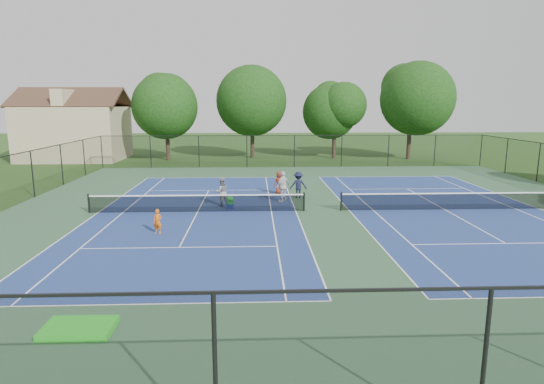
{
  "coord_description": "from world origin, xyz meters",
  "views": [
    {
      "loc": [
        -3.84,
        -24.77,
        5.94
      ],
      "look_at": [
        -2.89,
        -1.0,
        1.3
      ],
      "focal_mm": 30.0,
      "sensor_mm": 36.0,
      "label": 1
    }
  ],
  "objects_px": {
    "clapboard_house": "(75,131)",
    "bystander_a": "(283,186)",
    "tree_back_d": "(412,95)",
    "tree_back_b": "(252,98)",
    "ball_hopper": "(230,201)",
    "bystander_c": "(279,183)",
    "tree_back_a": "(166,103)",
    "child_player": "(158,221)",
    "ball_crate": "(230,206)",
    "tree_back_c": "(335,108)",
    "bystander_b": "(298,185)",
    "instructor": "(222,192)"
  },
  "relations": [
    {
      "from": "child_player",
      "to": "bystander_a",
      "type": "xyz_separation_m",
      "value": [
        6.25,
        6.72,
        0.38
      ]
    },
    {
      "from": "ball_crate",
      "to": "ball_hopper",
      "type": "distance_m",
      "value": 0.34
    },
    {
      "from": "bystander_b",
      "to": "bystander_c",
      "type": "relative_size",
      "value": 1.1
    },
    {
      "from": "tree_back_c",
      "to": "bystander_c",
      "type": "xyz_separation_m",
      "value": [
        -7.16,
        -20.09,
        -4.71
      ]
    },
    {
      "from": "clapboard_house",
      "to": "bystander_a",
      "type": "distance_m",
      "value": 30.81
    },
    {
      "from": "ball_crate",
      "to": "child_player",
      "type": "bearing_deg",
      "value": -122.13
    },
    {
      "from": "tree_back_c",
      "to": "ball_crate",
      "type": "xyz_separation_m",
      "value": [
        -10.23,
        -24.29,
        -5.34
      ]
    },
    {
      "from": "tree_back_c",
      "to": "bystander_a",
      "type": "bearing_deg",
      "value": -107.44
    },
    {
      "from": "tree_back_c",
      "to": "clapboard_house",
      "type": "distance_m",
      "value": 28.1
    },
    {
      "from": "instructor",
      "to": "bystander_b",
      "type": "bearing_deg",
      "value": -174.51
    },
    {
      "from": "tree_back_a",
      "to": "tree_back_b",
      "type": "height_order",
      "value": "tree_back_b"
    },
    {
      "from": "tree_back_b",
      "to": "bystander_c",
      "type": "bearing_deg",
      "value": -85.02
    },
    {
      "from": "tree_back_a",
      "to": "tree_back_b",
      "type": "distance_m",
      "value": 9.24
    },
    {
      "from": "tree_back_b",
      "to": "child_player",
      "type": "height_order",
      "value": "tree_back_b"
    },
    {
      "from": "tree_back_c",
      "to": "bystander_c",
      "type": "bearing_deg",
      "value": -109.63
    },
    {
      "from": "tree_back_a",
      "to": "bystander_a",
      "type": "height_order",
      "value": "tree_back_a"
    },
    {
      "from": "tree_back_d",
      "to": "ball_crate",
      "type": "distance_m",
      "value": 30.32
    },
    {
      "from": "tree_back_c",
      "to": "clapboard_house",
      "type": "xyz_separation_m",
      "value": [
        -28.0,
        -0.0,
        -2.39
      ]
    },
    {
      "from": "clapboard_house",
      "to": "bystander_c",
      "type": "distance_m",
      "value": 29.04
    },
    {
      "from": "tree_back_c",
      "to": "tree_back_d",
      "type": "distance_m",
      "value": 8.17
    },
    {
      "from": "tree_back_d",
      "to": "bystander_c",
      "type": "bearing_deg",
      "value": -128.46
    },
    {
      "from": "child_player",
      "to": "bystander_b",
      "type": "height_order",
      "value": "bystander_b"
    },
    {
      "from": "clapboard_house",
      "to": "ball_crate",
      "type": "xyz_separation_m",
      "value": [
        17.77,
        -24.29,
        -2.95
      ]
    },
    {
      "from": "clapboard_house",
      "to": "bystander_c",
      "type": "xyz_separation_m",
      "value": [
        20.84,
        -20.09,
        -2.32
      ]
    },
    {
      "from": "instructor",
      "to": "bystander_c",
      "type": "height_order",
      "value": "instructor"
    },
    {
      "from": "tree_back_d",
      "to": "ball_crate",
      "type": "relative_size",
      "value": 29.83
    },
    {
      "from": "tree_back_d",
      "to": "ball_hopper",
      "type": "height_order",
      "value": "tree_back_d"
    },
    {
      "from": "tree_back_b",
      "to": "tree_back_c",
      "type": "distance_m",
      "value": 9.12
    },
    {
      "from": "ball_crate",
      "to": "tree_back_c",
      "type": "bearing_deg",
      "value": 67.16
    },
    {
      "from": "tree_back_d",
      "to": "bystander_a",
      "type": "height_order",
      "value": "tree_back_d"
    },
    {
      "from": "clapboard_house",
      "to": "bystander_a",
      "type": "relative_size",
      "value": 5.64
    },
    {
      "from": "tree_back_d",
      "to": "bystander_a",
      "type": "distance_m",
      "value": 26.9
    },
    {
      "from": "tree_back_c",
      "to": "ball_crate",
      "type": "relative_size",
      "value": 24.16
    },
    {
      "from": "tree_back_a",
      "to": "tree_back_b",
      "type": "bearing_deg",
      "value": 12.53
    },
    {
      "from": "child_player",
      "to": "tree_back_d",
      "type": "bearing_deg",
      "value": 67.64
    },
    {
      "from": "child_player",
      "to": "bystander_a",
      "type": "bearing_deg",
      "value": 61.75
    },
    {
      "from": "tree_back_b",
      "to": "tree_back_c",
      "type": "xyz_separation_m",
      "value": [
        9.0,
        -1.0,
        -1.11
      ]
    },
    {
      "from": "bystander_a",
      "to": "bystander_c",
      "type": "xyz_separation_m",
      "value": [
        -0.09,
        2.42,
        -0.19
      ]
    },
    {
      "from": "tree_back_c",
      "to": "bystander_b",
      "type": "bearing_deg",
      "value": -105.72
    },
    {
      "from": "tree_back_b",
      "to": "clapboard_house",
      "type": "relative_size",
      "value": 0.93
    },
    {
      "from": "ball_hopper",
      "to": "bystander_c",
      "type": "bearing_deg",
      "value": 53.9
    },
    {
      "from": "tree_back_a",
      "to": "tree_back_d",
      "type": "xyz_separation_m",
      "value": [
        26.0,
        0.0,
        0.79
      ]
    },
    {
      "from": "bystander_a",
      "to": "child_player",
      "type": "bearing_deg",
      "value": 2.36
    },
    {
      "from": "bystander_b",
      "to": "bystander_c",
      "type": "distance_m",
      "value": 1.75
    },
    {
      "from": "tree_back_d",
      "to": "ball_hopper",
      "type": "xyz_separation_m",
      "value": [
        -18.23,
        -23.29,
        -6.34
      ]
    },
    {
      "from": "instructor",
      "to": "bystander_a",
      "type": "relative_size",
      "value": 0.88
    },
    {
      "from": "clapboard_house",
      "to": "ball_hopper",
      "type": "xyz_separation_m",
      "value": [
        17.77,
        -24.29,
        -2.61
      ]
    },
    {
      "from": "tree_back_b",
      "to": "bystander_a",
      "type": "relative_size",
      "value": 5.24
    },
    {
      "from": "clapboard_house",
      "to": "bystander_a",
      "type": "xyz_separation_m",
      "value": [
        20.93,
        -22.5,
        -2.13
      ]
    },
    {
      "from": "tree_back_b",
      "to": "tree_back_d",
      "type": "bearing_deg",
      "value": -6.71
    }
  ]
}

